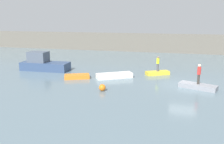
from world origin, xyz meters
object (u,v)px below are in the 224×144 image
Objects in this scene: motorboat at (43,64)px; person_hiviz_shirt at (158,63)px; rowboat_grey at (198,86)px; mooring_buoy at (102,88)px; rowboat_white at (114,76)px; rowboat_yellow at (157,73)px; person_red_shirt at (199,73)px; rowboat_orange at (77,76)px.

motorboat is 13.77m from person_hiviz_shirt.
motorboat is 3.50× the size of person_hiviz_shirt.
mooring_buoy is at bearing -139.02° from rowboat_grey.
motorboat reaches higher than rowboat_grey.
person_hiviz_shirt is at bearing 0.59° from rowboat_white.
motorboat is at bearing -169.47° from rowboat_grey.
rowboat_yellow is 0.80× the size of rowboat_grey.
rowboat_white is at bearing 167.52° from person_red_shirt.
person_hiviz_shirt is at bearing 0.87° from rowboat_orange.
person_red_shirt is at bearing 111.56° from rowboat_grey.
rowboat_orange is at bearing -26.32° from motorboat.
rowboat_grey is 1.80× the size of person_red_shirt.
rowboat_orange is at bearing -161.79° from rowboat_grey.
person_hiviz_shirt is 6.03m from person_red_shirt.
motorboat is 3.22× the size of person_red_shirt.
rowboat_grey is at bearing -43.68° from rowboat_white.
person_red_shirt is (3.97, -4.54, 0.11)m from person_hiviz_shirt.
mooring_buoy is at bearing -149.19° from rowboat_yellow.
person_hiviz_shirt is at bearing -29.41° from rowboat_yellow.
rowboat_orange is at bearing -154.92° from person_hiviz_shirt.
motorboat is 9.51m from rowboat_white.
motorboat is 2.27× the size of rowboat_orange.
person_red_shirt is (0.00, 0.00, 1.25)m from rowboat_grey.
rowboat_grey is (3.97, -4.54, 0.01)m from rowboat_yellow.
person_red_shirt reaches higher than rowboat_yellow.
person_red_shirt is at bearing -27.56° from rowboat_orange.
motorboat reaches higher than rowboat_white.
rowboat_white is 2.27× the size of person_hiviz_shirt.
mooring_buoy is (-8.23, -2.90, 0.09)m from rowboat_grey.
rowboat_white is at bearing -9.72° from motorboat.
rowboat_grey is at bearing 19.42° from mooring_buoy.
rowboat_grey is 5.46× the size of mooring_buoy.
rowboat_grey is at bearing -27.56° from rowboat_orange.
rowboat_white is at bearing 91.15° from mooring_buoy.
rowboat_orange is at bearing 176.65° from person_red_shirt.
rowboat_orange is 3.99m from rowboat_white.
person_hiviz_shirt is at bearing 131.17° from person_red_shirt.
mooring_buoy is at bearing -160.58° from person_red_shirt.
person_red_shirt is at bearing -11.03° from motorboat.
rowboat_white is 6.36× the size of mooring_buoy.
mooring_buoy is (3.93, -3.61, 0.10)m from rowboat_orange.
rowboat_grey is at bearing -11.03° from motorboat.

